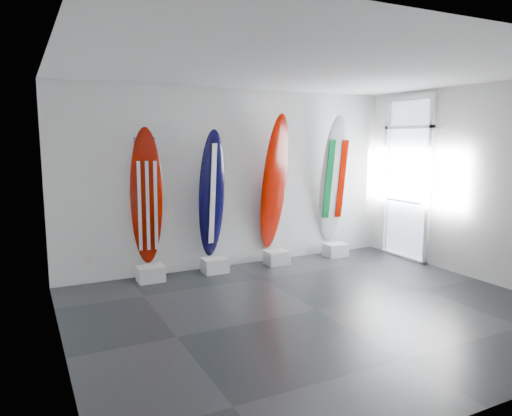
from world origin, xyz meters
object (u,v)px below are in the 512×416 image
surfboard_usa (146,197)px  surfboard_navy (212,194)px  surfboard_swiss (274,183)px  surfboard_italy (334,180)px

surfboard_usa → surfboard_navy: size_ratio=1.01×
surfboard_swiss → surfboard_italy: surfboard_italy is taller
surfboard_italy → surfboard_navy: bearing=-171.0°
surfboard_usa → surfboard_italy: size_ratio=0.89×
surfboard_navy → surfboard_italy: bearing=-8.3°
surfboard_navy → surfboard_swiss: size_ratio=0.88×
surfboard_swiss → surfboard_italy: (1.25, 0.00, 0.00)m
surfboard_navy → surfboard_italy: size_ratio=0.87×
surfboard_navy → surfboard_italy: (2.41, 0.00, 0.14)m
surfboard_usa → surfboard_navy: bearing=9.9°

